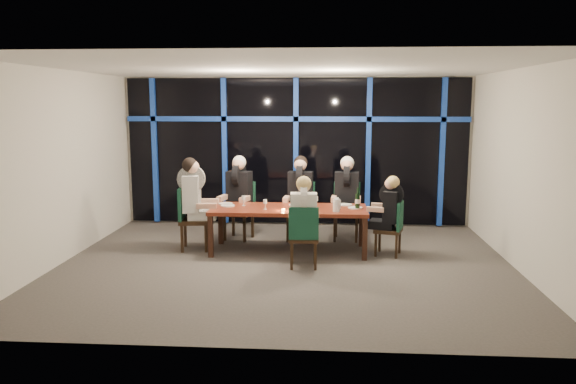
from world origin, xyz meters
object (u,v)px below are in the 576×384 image
diner_far_left (238,185)px  diner_far_right (347,186)px  chair_near_mid (304,234)px  dining_table (289,212)px  diner_end_left (194,190)px  water_pitcher (336,205)px  diner_far_mid (300,186)px  wine_bottle (358,201)px  chair_end_left (189,215)px  diner_near_mid (304,208)px  chair_far_mid (301,208)px  chair_far_right (347,208)px  diner_end_right (389,204)px  chair_far_left (241,207)px  chair_end_right (393,225)px

diner_far_left → diner_far_right: size_ratio=1.00×
chair_near_mid → dining_table: bearing=-75.6°
diner_end_left → water_pitcher: (2.40, -0.31, -0.17)m
chair_near_mid → diner_far_left: diner_far_left is taller
diner_far_left → diner_end_left: 1.00m
diner_far_mid → wine_bottle: bearing=-35.0°
chair_near_mid → diner_far_right: size_ratio=0.94×
diner_far_mid → chair_end_left: bearing=-152.3°
diner_near_mid → water_pitcher: size_ratio=4.52×
chair_far_mid → wine_bottle: size_ratio=2.95×
chair_far_right → chair_end_left: 2.86m
chair_end_left → diner_end_right: 3.36m
chair_far_left → diner_end_right: diner_end_right is taller
chair_end_left → diner_end_left: bearing=-90.0°
chair_end_right → diner_far_right: size_ratio=0.89×
diner_far_right → diner_end_right: 1.20m
chair_end_right → diner_far_right: 1.34m
chair_end_right → water_pitcher: size_ratio=4.35×
chair_far_left → chair_far_mid: chair_far_mid is taller
chair_far_left → diner_far_left: 0.42m
chair_end_right → water_pitcher: (-0.93, -0.15, 0.35)m
diner_end_left → water_pitcher: bearing=-103.8°
dining_table → diner_end_right: 1.66m
diner_far_mid → diner_end_left: bearing=-151.5°
diner_far_right → wine_bottle: diner_far_right is taller
chair_end_left → chair_near_mid: chair_end_left is taller
diner_end_left → diner_near_mid: 2.10m
chair_end_right → diner_near_mid: (-1.44, -0.74, 0.41)m
chair_near_mid → diner_far_mid: diner_far_mid is taller
diner_end_right → dining_table: bearing=-77.7°
diner_far_right → diner_end_left: diner_end_left is taller
chair_far_left → diner_end_left: diner_end_left is taller
diner_far_right → water_pitcher: 1.19m
diner_far_left → wine_bottle: bearing=-7.1°
chair_end_left → diner_end_right: bearing=-98.6°
water_pitcher → chair_near_mid: bearing=-139.9°
dining_table → diner_far_mid: 0.88m
diner_far_mid → diner_near_mid: diner_far_mid is taller
chair_far_mid → diner_near_mid: size_ratio=1.12×
diner_far_right → diner_near_mid: (-0.70, -1.75, -0.08)m
dining_table → chair_end_right: (1.72, -0.13, -0.18)m
chair_far_right → diner_far_left: (-1.97, -0.16, 0.42)m
diner_far_left → diner_end_left: diner_end_left is taller
dining_table → water_pitcher: 0.85m
chair_far_right → diner_far_mid: bearing=-164.4°
chair_end_left → water_pitcher: bearing=-103.3°
dining_table → diner_far_mid: bearing=79.4°
chair_end_right → diner_end_right: diner_end_right is taller
chair_near_mid → diner_far_mid: (-0.14, 1.75, 0.47)m
chair_near_mid → chair_far_mid: bearing=-88.4°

